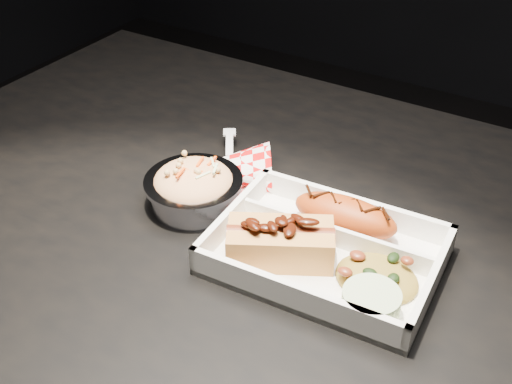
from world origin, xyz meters
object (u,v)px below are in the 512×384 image
food_tray (326,254)px  napkin_fork (230,169)px  foil_coleslaw_cup (194,186)px  fried_pastry (345,215)px  dining_table (277,284)px  hotdog (280,240)px

food_tray → napkin_fork: (-0.19, 0.08, 0.01)m
foil_coleslaw_cup → napkin_fork: 0.07m
fried_pastry → foil_coleslaw_cup: 0.19m
dining_table → fried_pastry: size_ratio=9.34×
hotdog → napkin_fork: size_ratio=0.80×
food_tray → hotdog: (-0.04, -0.03, 0.02)m
hotdog → food_tray: bearing=5.5°
napkin_fork → hotdog: bearing=18.5°
foil_coleslaw_cup → food_tray: bearing=-3.1°
napkin_fork → foil_coleslaw_cup: bearing=-37.8°
food_tray → napkin_fork: size_ratio=1.57×
foil_coleslaw_cup → hotdog: bearing=-15.0°
fried_pastry → hotdog: size_ratio=0.97×
foil_coleslaw_cup → napkin_fork: napkin_fork is taller
hotdog → foil_coleslaw_cup: 0.15m
dining_table → food_tray: (0.07, -0.02, 0.10)m
napkin_fork → dining_table: bearing=28.0°
food_tray → dining_table: bearing=160.3°
dining_table → napkin_fork: (-0.11, 0.06, 0.11)m
foil_coleslaw_cup → napkin_fork: bearing=85.4°
fried_pastry → napkin_fork: (-0.18, 0.03, -0.01)m
dining_table → foil_coleslaw_cup: 0.17m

